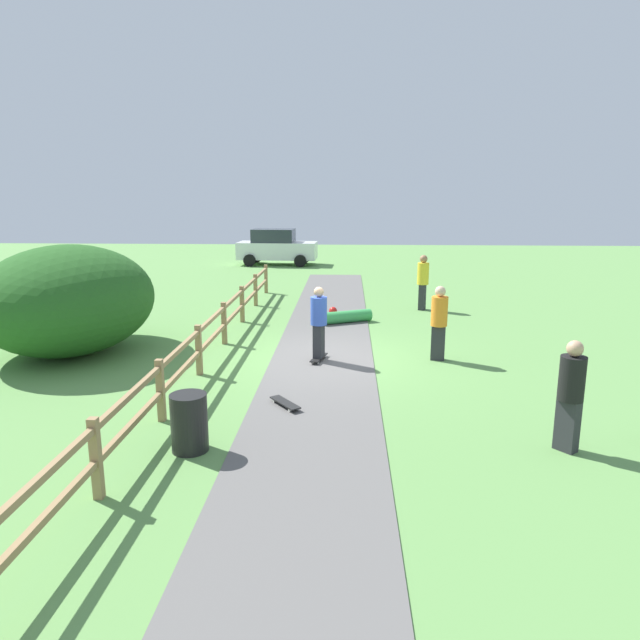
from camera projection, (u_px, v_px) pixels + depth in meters
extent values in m
plane|color=#60934C|center=(322.00, 359.00, 13.57)|extent=(60.00, 60.00, 0.00)
cube|color=#605E5B|center=(322.00, 359.00, 13.57)|extent=(2.40, 28.00, 0.02)
cube|color=#997A51|center=(96.00, 459.00, 7.31)|extent=(0.12, 0.12, 1.10)
cube|color=#997A51|center=(161.00, 390.00, 9.81)|extent=(0.12, 0.12, 1.10)
cube|color=#997A51|center=(199.00, 350.00, 12.32)|extent=(0.12, 0.12, 1.10)
cube|color=#997A51|center=(224.00, 323.00, 14.83)|extent=(0.12, 0.12, 1.10)
cube|color=#997A51|center=(242.00, 304.00, 17.33)|extent=(0.12, 0.12, 1.10)
cube|color=#997A51|center=(256.00, 290.00, 19.84)|extent=(0.12, 0.12, 1.10)
cube|color=#997A51|center=(266.00, 279.00, 22.35)|extent=(0.12, 0.12, 1.10)
cube|color=#997A51|center=(213.00, 337.00, 13.58)|extent=(0.08, 18.00, 0.09)
cube|color=#997A51|center=(212.00, 319.00, 13.49)|extent=(0.08, 18.00, 0.09)
ellipsoid|color=#23561E|center=(68.00, 300.00, 13.88)|extent=(3.94, 4.73, 2.64)
cylinder|color=black|center=(189.00, 423.00, 8.70)|extent=(0.56, 0.56, 0.90)
cube|color=black|center=(319.00, 357.00, 13.39)|extent=(0.39, 0.82, 0.02)
cylinder|color=silver|center=(319.00, 356.00, 13.68)|extent=(0.04, 0.07, 0.06)
cylinder|color=silver|center=(325.00, 356.00, 13.64)|extent=(0.04, 0.07, 0.06)
cylinder|color=silver|center=(312.00, 362.00, 13.16)|extent=(0.04, 0.07, 0.06)
cylinder|color=silver|center=(318.00, 363.00, 13.12)|extent=(0.04, 0.07, 0.06)
cube|color=#2D2D33|center=(319.00, 341.00, 13.30)|extent=(0.27, 0.36, 0.78)
cylinder|color=blue|center=(319.00, 311.00, 13.15)|extent=(0.46, 0.46, 0.65)
sphere|color=tan|center=(319.00, 292.00, 13.05)|extent=(0.23, 0.23, 0.23)
cylinder|color=green|center=(346.00, 317.00, 17.23)|extent=(1.63, 1.02, 0.36)
sphere|color=red|center=(333.00, 311.00, 18.07)|extent=(0.26, 0.26, 0.26)
cube|color=black|center=(285.00, 403.00, 10.53)|extent=(0.64, 0.76, 0.02)
cylinder|color=silver|center=(274.00, 401.00, 10.72)|extent=(0.06, 0.07, 0.06)
cylinder|color=silver|center=(281.00, 399.00, 10.80)|extent=(0.06, 0.07, 0.06)
cylinder|color=silver|center=(290.00, 410.00, 10.27)|extent=(0.06, 0.07, 0.06)
cylinder|color=silver|center=(297.00, 408.00, 10.35)|extent=(0.06, 0.07, 0.06)
cube|color=#2D2D33|center=(438.00, 343.00, 13.44)|extent=(0.35, 0.25, 0.82)
cylinder|color=orange|center=(439.00, 311.00, 13.28)|extent=(0.44, 0.44, 0.69)
sphere|color=beige|center=(440.00, 291.00, 13.17)|extent=(0.25, 0.25, 0.25)
cube|color=#2D2D33|center=(422.00, 297.00, 19.18)|extent=(0.29, 0.37, 0.86)
cylinder|color=yellow|center=(423.00, 274.00, 19.00)|extent=(0.48, 0.48, 0.72)
sphere|color=#9E704C|center=(424.00, 259.00, 18.90)|extent=(0.26, 0.26, 0.26)
cube|color=#2D2D33|center=(567.00, 425.00, 8.71)|extent=(0.36, 0.37, 0.81)
cylinder|color=black|center=(572.00, 378.00, 8.55)|extent=(0.53, 0.53, 0.68)
sphere|color=tan|center=(575.00, 349.00, 8.45)|extent=(0.24, 0.24, 0.24)
cube|color=silver|center=(277.00, 250.00, 30.95)|extent=(4.27, 1.89, 0.90)
cube|color=#2D333D|center=(274.00, 235.00, 30.80)|extent=(2.27, 1.66, 0.70)
cylinder|color=black|center=(304.00, 257.00, 31.78)|extent=(0.65, 0.27, 0.64)
cylinder|color=black|center=(300.00, 261.00, 30.07)|extent=(0.65, 0.27, 0.64)
cylinder|color=black|center=(256.00, 257.00, 32.03)|extent=(0.65, 0.27, 0.64)
cylinder|color=black|center=(250.00, 260.00, 30.32)|extent=(0.65, 0.27, 0.64)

